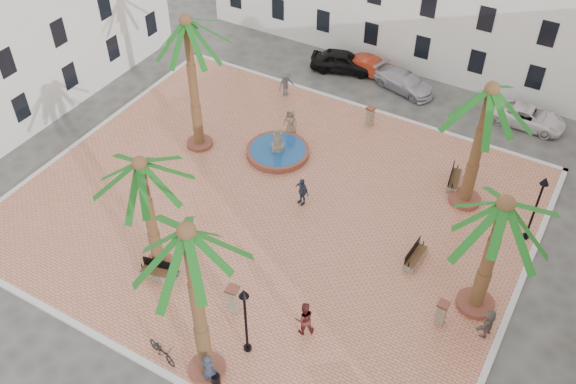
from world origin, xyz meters
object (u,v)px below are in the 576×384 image
at_px(palm_e, 501,220).
at_px(bench_s, 160,274).
at_px(palm_s, 189,250).
at_px(cyclist_a, 209,370).
at_px(bollard_n, 370,116).
at_px(pedestrian_fountain_b, 302,191).
at_px(bollard_se, 233,299).
at_px(bicycle_a, 162,351).
at_px(lamppost_s, 245,310).
at_px(car_silver, 404,82).
at_px(car_white, 529,117).
at_px(litter_bin, 216,381).
at_px(car_red, 371,67).
at_px(bench_ne, 454,180).
at_px(bench_e, 415,258).
at_px(palm_sw, 142,178).
at_px(pedestrian_fountain_a, 291,122).
at_px(pedestrian_east, 488,323).
at_px(palm_ne, 488,105).
at_px(fountain, 278,151).
at_px(palm_nw, 187,36).
at_px(car_black, 343,61).
at_px(bollard_e, 441,313).
at_px(cyclist_b, 304,318).
at_px(pedestrian_north, 286,83).

height_order(palm_e, bench_s, palm_e).
distance_m(palm_s, cyclist_a, 6.51).
xyz_separation_m(bollard_n, pedestrian_fountain_b, (-0.20, -8.27, 0.15)).
relative_size(bollard_se, bicycle_a, 0.89).
xyz_separation_m(palm_e, lamppost_s, (-7.76, -7.21, -2.79)).
relative_size(car_silver, car_white, 0.98).
distance_m(bench_s, litter_bin, 6.58).
bearing_deg(cyclist_a, lamppost_s, -119.60).
bearing_deg(car_red, bicycle_a, -176.95).
bearing_deg(bench_ne, bench_e, 173.09).
relative_size(palm_sw, cyclist_a, 3.62).
distance_m(pedestrian_fountain_a, pedestrian_east, 16.98).
distance_m(palm_s, palm_ne, 16.69).
bearing_deg(palm_ne, car_red, 136.33).
bearing_deg(bench_e, litter_bin, 160.18).
xyz_separation_m(fountain, pedestrian_fountain_b, (3.26, -2.98, 0.58)).
relative_size(bench_ne, litter_bin, 2.65).
distance_m(palm_nw, car_black, 14.17).
height_order(bollard_e, car_silver, bollard_e).
xyz_separation_m(palm_e, car_red, (-12.53, 15.98, -5.02)).
bearing_deg(lamppost_s, bollard_e, 39.16).
relative_size(litter_bin, bicycle_a, 0.42).
distance_m(palm_ne, bollard_se, 15.09).
distance_m(palm_nw, palm_e, 18.43).
height_order(pedestrian_fountain_a, car_black, pedestrian_fountain_a).
relative_size(pedestrian_fountain_a, car_black, 0.42).
bearing_deg(pedestrian_fountain_b, pedestrian_east, 2.03).
distance_m(bollard_se, litter_bin, 3.92).
bearing_deg(litter_bin, palm_ne, 71.91).
xyz_separation_m(fountain, lamppost_s, (5.76, -12.25, 2.43)).
distance_m(bollard_se, cyclist_b, 3.37).
height_order(cyclist_a, pedestrian_east, cyclist_a).
xyz_separation_m(bench_ne, lamppost_s, (-4.07, -14.83, 2.42)).
xyz_separation_m(bench_ne, bollard_se, (-5.74, -13.39, 0.52)).
distance_m(palm_s, pedestrian_north, 22.02).
bearing_deg(bollard_n, bollard_se, -87.77).
xyz_separation_m(palm_s, litter_bin, (0.75, -0.40, -7.06)).
relative_size(bicycle_a, pedestrian_east, 1.12).
bearing_deg(bicycle_a, pedestrian_east, -39.94).
bearing_deg(pedestrian_fountain_a, pedestrian_north, 117.76).
distance_m(palm_nw, car_white, 21.42).
bearing_deg(lamppost_s, pedestrian_fountain_b, 105.07).
xyz_separation_m(palm_s, palm_ne, (5.96, 15.55, -1.17)).
xyz_separation_m(bollard_n, pedestrian_north, (-6.17, 0.34, 0.22)).
bearing_deg(bicycle_a, fountain, 26.46).
bearing_deg(bicycle_a, litter_bin, -74.75).
distance_m(palm_ne, bollard_n, 9.95).
bearing_deg(pedestrian_fountain_b, fountain, 156.58).
height_order(palm_e, car_white, palm_e).
height_order(palm_s, palm_e, palm_s).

